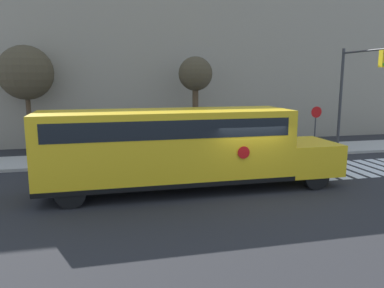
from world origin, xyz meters
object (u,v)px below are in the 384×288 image
school_bus (179,145)px  stop_sign (316,124)px  tree_far_sidewalk (26,73)px  traffic_light (353,85)px  tree_near_sidewalk (195,76)px

school_bus → stop_sign: school_bus is taller
school_bus → tree_far_sidewalk: 11.53m
traffic_light → school_bus: bearing=-157.9°
traffic_light → tree_near_sidewalk: bearing=153.0°
traffic_light → tree_far_sidewalk: bearing=164.5°
stop_sign → tree_near_sidewalk: 7.30m
stop_sign → traffic_light: traffic_light is taller
school_bus → traffic_light: bearing=22.1°
school_bus → tree_far_sidewalk: (-6.71, 8.97, 2.72)m
stop_sign → tree_far_sidewalk: 16.12m
school_bus → stop_sign: size_ratio=4.23×
tree_far_sidewalk → tree_near_sidewalk: bearing=-5.0°
traffic_light → tree_near_sidewalk: 8.66m
stop_sign → tree_near_sidewalk: tree_near_sidewalk is taller
tree_near_sidewalk → tree_far_sidewalk: (-9.38, 0.82, 0.16)m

